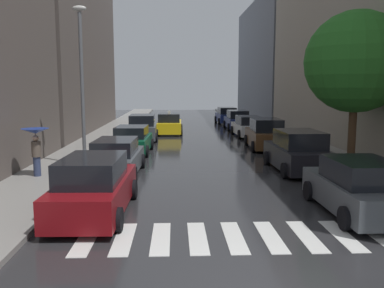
# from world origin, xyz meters

# --- Properties ---
(ground_plane) EXTENTS (28.00, 72.00, 0.04)m
(ground_plane) POSITION_xyz_m (0.00, 24.00, -0.02)
(ground_plane) COLOR #28282A
(sidewalk_left) EXTENTS (3.00, 72.00, 0.15)m
(sidewalk_left) POSITION_xyz_m (-6.50, 24.00, 0.07)
(sidewalk_left) COLOR gray
(sidewalk_left) RESTS_ON ground
(sidewalk_right) EXTENTS (3.00, 72.00, 0.15)m
(sidewalk_right) POSITION_xyz_m (6.50, 24.00, 0.07)
(sidewalk_right) COLOR gray
(sidewalk_right) RESTS_ON ground
(crosswalk_stripes) EXTENTS (7.65, 2.20, 0.01)m
(crosswalk_stripes) POSITION_xyz_m (-0.00, 3.16, 0.01)
(crosswalk_stripes) COLOR silver
(crosswalk_stripes) RESTS_ON ground
(building_left_mid) EXTENTS (6.00, 21.16, 19.86)m
(building_left_mid) POSITION_xyz_m (-11.00, 28.47, 9.93)
(building_left_mid) COLOR #564C47
(building_left_mid) RESTS_ON ground
(building_right_mid) EXTENTS (6.00, 21.21, 14.29)m
(building_right_mid) POSITION_xyz_m (11.00, 22.03, 7.15)
(building_right_mid) COLOR #9E9384
(building_right_mid) RESTS_ON ground
(building_right_far) EXTENTS (6.00, 21.98, 13.78)m
(building_right_far) POSITION_xyz_m (11.00, 44.28, 6.89)
(building_right_far) COLOR slate
(building_right_far) RESTS_ON ground
(parked_car_left_nearest) EXTENTS (2.13, 4.78, 1.71)m
(parked_car_left_nearest) POSITION_xyz_m (-3.78, 5.18, 0.80)
(parked_car_left_nearest) COLOR maroon
(parked_car_left_nearest) RESTS_ON ground
(parked_car_left_second) EXTENTS (2.13, 4.57, 1.54)m
(parked_car_left_second) POSITION_xyz_m (-3.89, 10.49, 0.73)
(parked_car_left_second) COLOR #474C51
(parked_car_left_second) RESTS_ON ground
(parked_car_left_third) EXTENTS (2.19, 4.26, 1.53)m
(parked_car_left_third) POSITION_xyz_m (-3.83, 16.22, 0.72)
(parked_car_left_third) COLOR #0C4C2D
(parked_car_left_third) RESTS_ON ground
(parked_car_left_fourth) EXTENTS (2.19, 4.73, 1.77)m
(parked_car_left_fourth) POSITION_xyz_m (-3.71, 22.11, 0.82)
(parked_car_left_fourth) COLOR #474C51
(parked_car_left_fourth) RESTS_ON ground
(parked_car_right_nearest) EXTENTS (2.15, 4.31, 1.62)m
(parked_car_right_nearest) POSITION_xyz_m (3.87, 4.89, 0.76)
(parked_car_right_nearest) COLOR #474C51
(parked_car_right_nearest) RESTS_ON ground
(parked_car_right_second) EXTENTS (2.24, 4.51, 1.80)m
(parked_car_right_second) POSITION_xyz_m (3.92, 11.04, 0.83)
(parked_car_right_second) COLOR black
(parked_car_right_second) RESTS_ON ground
(parked_car_right_third) EXTENTS (2.19, 4.59, 1.81)m
(parked_car_right_third) POSITION_xyz_m (3.96, 17.70, 0.84)
(parked_car_right_third) COLOR brown
(parked_car_right_third) RESTS_ON ground
(parked_car_right_fourth) EXTENTS (2.14, 4.45, 1.54)m
(parked_car_right_fourth) POSITION_xyz_m (3.99, 23.80, 0.73)
(parked_car_right_fourth) COLOR silver
(parked_car_right_fourth) RESTS_ON ground
(parked_car_right_fifth) EXTENTS (2.05, 4.39, 1.65)m
(parked_car_right_fifth) POSITION_xyz_m (3.97, 29.09, 0.77)
(parked_car_right_fifth) COLOR navy
(parked_car_right_fifth) RESTS_ON ground
(parked_car_right_sixth) EXTENTS (2.13, 4.44, 1.63)m
(parked_car_right_sixth) POSITION_xyz_m (3.78, 34.96, 0.76)
(parked_car_right_sixth) COLOR navy
(parked_car_right_sixth) RESTS_ON ground
(taxi_midroad) EXTENTS (2.12, 4.42, 1.81)m
(taxi_midroad) POSITION_xyz_m (-1.90, 25.69, 0.76)
(taxi_midroad) COLOR yellow
(taxi_midroad) RESTS_ON ground
(pedestrian_foreground) EXTENTS (1.07, 1.07, 1.90)m
(pedestrian_foreground) POSITION_xyz_m (-6.93, 9.78, 1.57)
(pedestrian_foreground) COLOR navy
(pedestrian_foreground) RESTS_ON sidewalk_left
(street_tree_right) EXTENTS (4.60, 4.60, 6.94)m
(street_tree_right) POSITION_xyz_m (6.75, 12.11, 4.78)
(street_tree_right) COLOR #513823
(street_tree_right) RESTS_ON sidewalk_right
(lamp_post_left) EXTENTS (0.60, 0.28, 7.01)m
(lamp_post_left) POSITION_xyz_m (-5.55, 12.08, 4.18)
(lamp_post_left) COLOR #595B60
(lamp_post_left) RESTS_ON sidewalk_left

